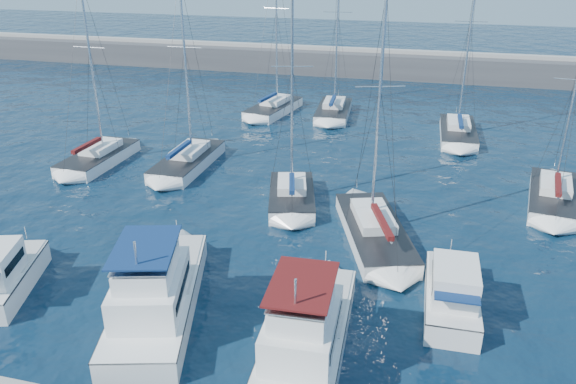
% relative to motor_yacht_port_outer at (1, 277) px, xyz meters
% --- Properties ---
extents(ground, '(220.00, 220.00, 0.00)m').
position_rel_motor_yacht_port_outer_xyz_m(ground, '(12.34, 4.27, -0.94)').
color(ground, black).
rests_on(ground, ground).
extents(breakwater, '(160.00, 6.00, 4.45)m').
position_rel_motor_yacht_port_outer_xyz_m(breakwater, '(12.34, 56.27, 0.11)').
color(breakwater, '#424244').
rests_on(breakwater, ground).
extents(motor_yacht_port_outer, '(4.23, 6.50, 3.20)m').
position_rel_motor_yacht_port_outer_xyz_m(motor_yacht_port_outer, '(0.00, 0.00, 0.00)').
color(motor_yacht_port_outer, white).
rests_on(motor_yacht_port_outer, ground).
extents(motor_yacht_port_inner, '(6.12, 10.94, 4.69)m').
position_rel_motor_yacht_port_outer_xyz_m(motor_yacht_port_inner, '(8.32, 0.24, 0.19)').
color(motor_yacht_port_inner, white).
rests_on(motor_yacht_port_inner, ground).
extents(motor_yacht_stbd_inner, '(3.68, 9.86, 4.69)m').
position_rel_motor_yacht_port_outer_xyz_m(motor_yacht_stbd_inner, '(15.69, -0.86, 0.19)').
color(motor_yacht_stbd_inner, white).
rests_on(motor_yacht_stbd_inner, ground).
extents(motor_yacht_stbd_outer, '(2.54, 6.42, 3.20)m').
position_rel_motor_yacht_port_outer_xyz_m(motor_yacht_stbd_outer, '(21.66, 4.01, -0.00)').
color(motor_yacht_stbd_outer, white).
rests_on(motor_yacht_stbd_outer, ground).
extents(sailboat_mid_a, '(3.30, 7.73, 14.40)m').
position_rel_motor_yacht_port_outer_xyz_m(sailboat_mid_a, '(-5.34, 17.42, -0.42)').
color(sailboat_mid_a, white).
rests_on(sailboat_mid_a, ground).
extents(sailboat_mid_b, '(3.11, 8.50, 14.59)m').
position_rel_motor_yacht_port_outer_xyz_m(sailboat_mid_b, '(1.85, 18.51, -0.43)').
color(sailboat_mid_b, white).
rests_on(sailboat_mid_b, ground).
extents(sailboat_mid_c, '(4.53, 7.27, 14.55)m').
position_rel_motor_yacht_port_outer_xyz_m(sailboat_mid_c, '(11.38, 13.95, -0.40)').
color(sailboat_mid_c, white).
rests_on(sailboat_mid_c, ground).
extents(sailboat_mid_d, '(6.01, 9.77, 14.31)m').
position_rel_motor_yacht_port_outer_xyz_m(sailboat_mid_d, '(17.33, 10.31, -0.44)').
color(sailboat_mid_d, white).
rests_on(sailboat_mid_d, ground).
extents(sailboat_mid_e, '(4.27, 8.68, 13.13)m').
position_rel_motor_yacht_port_outer_xyz_m(sailboat_mid_e, '(28.47, 18.31, -0.44)').
color(sailboat_mid_e, white).
rests_on(sailboat_mid_e, ground).
extents(sailboat_back_a, '(4.51, 8.51, 16.59)m').
position_rel_motor_yacht_port_outer_xyz_m(sailboat_back_a, '(4.16, 35.03, -0.40)').
color(sailboat_back_a, white).
rests_on(sailboat_back_a, ground).
extents(sailboat_back_b, '(3.70, 8.09, 16.19)m').
position_rel_motor_yacht_port_outer_xyz_m(sailboat_back_b, '(10.36, 35.51, -0.40)').
color(sailboat_back_b, white).
rests_on(sailboat_back_b, ground).
extents(sailboat_back_c, '(3.26, 8.64, 16.14)m').
position_rel_motor_yacht_port_outer_xyz_m(sailboat_back_c, '(22.48, 31.40, -0.41)').
color(sailboat_back_c, white).
rests_on(sailboat_back_c, ground).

